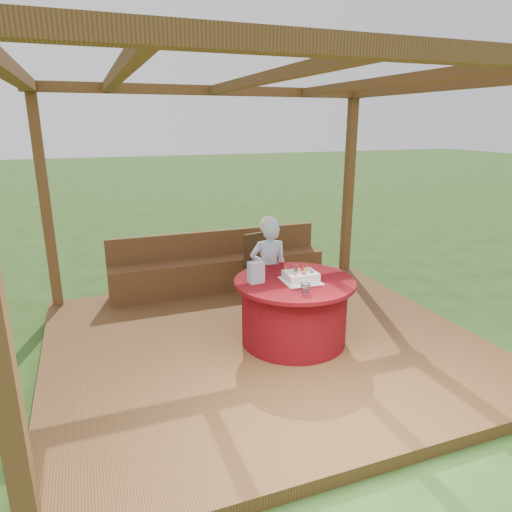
{
  "coord_description": "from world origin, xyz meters",
  "views": [
    {
      "loc": [
        -1.66,
        -4.17,
        2.4
      ],
      "look_at": [
        0.0,
        0.25,
        1.0
      ],
      "focal_mm": 32.0,
      "sensor_mm": 36.0,
      "label": 1
    }
  ],
  "objects": [
    {
      "name": "elderly_woman",
      "position": [
        0.26,
        0.52,
        0.75
      ],
      "size": [
        0.48,
        0.35,
        1.25
      ],
      "color": "#A5D4F5",
      "rests_on": "deck"
    },
    {
      "name": "birthday_cake",
      "position": [
        0.33,
        -0.18,
        0.86
      ],
      "size": [
        0.39,
        0.39,
        0.17
      ],
      "color": "white",
      "rests_on": "table"
    },
    {
      "name": "pergola",
      "position": [
        0.0,
        0.0,
        2.41
      ],
      "size": [
        4.5,
        4.0,
        2.72
      ],
      "color": "brown",
      "rests_on": "deck"
    },
    {
      "name": "table",
      "position": [
        0.29,
        -0.12,
        0.47
      ],
      "size": [
        1.26,
        1.26,
        0.69
      ],
      "color": "maroon",
      "rests_on": "deck"
    },
    {
      "name": "ground",
      "position": [
        0.0,
        0.0,
        0.0
      ],
      "size": [
        60.0,
        60.0,
        0.0
      ],
      "primitive_type": "plane",
      "color": "#284B19",
      "rests_on": "ground"
    },
    {
      "name": "drinking_glass",
      "position": [
        0.23,
        -0.5,
        0.86
      ],
      "size": [
        0.11,
        0.11,
        0.1
      ],
      "primitive_type": "imported",
      "rotation": [
        0.0,
        0.0,
        -0.09
      ],
      "color": "white",
      "rests_on": "table"
    },
    {
      "name": "chair",
      "position": [
        0.45,
        1.22,
        0.59
      ],
      "size": [
        0.5,
        0.5,
        0.86
      ],
      "color": "#3D2713",
      "rests_on": "deck"
    },
    {
      "name": "gift_bag",
      "position": [
        -0.11,
        -0.05,
        0.92
      ],
      "size": [
        0.16,
        0.12,
        0.22
      ],
      "primitive_type": "cube",
      "rotation": [
        0.0,
        0.0,
        0.11
      ],
      "color": "#C881AC",
      "rests_on": "table"
    },
    {
      "name": "deck",
      "position": [
        0.0,
        0.0,
        0.06
      ],
      "size": [
        4.5,
        4.0,
        0.12
      ],
      "primitive_type": "cube",
      "color": "brown",
      "rests_on": "ground"
    },
    {
      "name": "bench",
      "position": [
        0.0,
        1.72,
        0.38
      ],
      "size": [
        3.0,
        0.42,
        0.8
      ],
      "color": "brown",
      "rests_on": "deck"
    }
  ]
}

